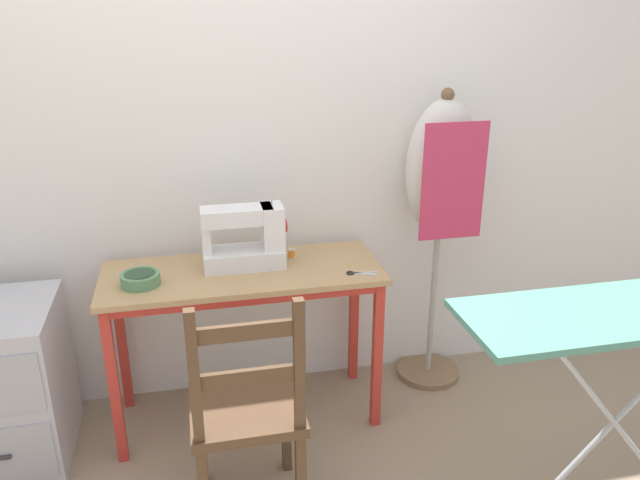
# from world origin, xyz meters

# --- Properties ---
(ground_plane) EXTENTS (14.00, 14.00, 0.00)m
(ground_plane) POSITION_xyz_m (0.00, 0.00, 0.00)
(ground_plane) COLOR gray
(wall_back) EXTENTS (10.00, 0.05, 2.55)m
(wall_back) POSITION_xyz_m (0.00, 0.53, 1.27)
(wall_back) COLOR silver
(wall_back) RESTS_ON ground_plane
(sewing_table) EXTENTS (1.19, 0.47, 0.74)m
(sewing_table) POSITION_xyz_m (0.00, 0.22, 0.64)
(sewing_table) COLOR tan
(sewing_table) RESTS_ON ground_plane
(sewing_machine) EXTENTS (0.36, 0.16, 0.29)m
(sewing_machine) POSITION_xyz_m (0.03, 0.28, 0.86)
(sewing_machine) COLOR white
(sewing_machine) RESTS_ON sewing_table
(fabric_bowl) EXTENTS (0.16, 0.16, 0.05)m
(fabric_bowl) POSITION_xyz_m (-0.42, 0.18, 0.76)
(fabric_bowl) COLOR #56895B
(fabric_bowl) RESTS_ON sewing_table
(scissors) EXTENTS (0.13, 0.07, 0.01)m
(scissors) POSITION_xyz_m (0.47, 0.09, 0.74)
(scissors) COLOR silver
(scissors) RESTS_ON sewing_table
(thread_spool_near_machine) EXTENTS (0.03, 0.03, 0.04)m
(thread_spool_near_machine) POSITION_xyz_m (0.23, 0.33, 0.76)
(thread_spool_near_machine) COLOR orange
(thread_spool_near_machine) RESTS_ON sewing_table
(wooden_chair) EXTENTS (0.40, 0.38, 0.94)m
(wooden_chair) POSITION_xyz_m (-0.06, -0.35, 0.44)
(wooden_chair) COLOR #513823
(wooden_chair) RESTS_ON ground_plane
(filing_cabinet) EXTENTS (0.45, 0.52, 0.69)m
(filing_cabinet) POSITION_xyz_m (-0.99, 0.17, 0.34)
(filing_cabinet) COLOR #B7B7BC
(filing_cabinet) RESTS_ON ground_plane
(dress_form) EXTENTS (0.35, 0.32, 1.46)m
(dress_form) POSITION_xyz_m (0.94, 0.37, 1.04)
(dress_form) COLOR #846647
(dress_form) RESTS_ON ground_plane
(ironing_board) EXTENTS (1.19, 0.38, 0.89)m
(ironing_board) POSITION_xyz_m (1.20, -0.67, 0.84)
(ironing_board) COLOR #518E7A
(ironing_board) RESTS_ON ground_plane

